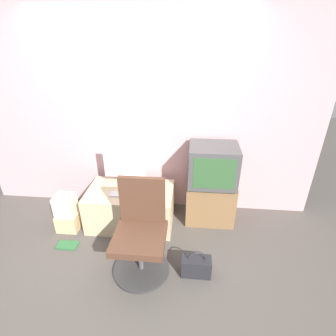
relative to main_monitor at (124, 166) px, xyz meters
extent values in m
plane|color=#4C4742|center=(0.19, -1.01, -0.74)|extent=(12.00, 12.00, 0.00)
cube|color=#CC9EA3|center=(0.19, 0.32, 0.56)|extent=(4.40, 0.05, 2.60)
cube|color=#CCB289|center=(0.08, -0.14, -0.50)|extent=(1.05, 0.63, 0.48)
cube|color=olive|center=(1.08, 0.04, -0.46)|extent=(0.60, 0.45, 0.56)
cylinder|color=silver|center=(0.00, 0.00, -0.25)|extent=(0.22, 0.22, 0.02)
cylinder|color=silver|center=(0.00, 0.00, -0.19)|extent=(0.09, 0.09, 0.10)
cube|color=silver|center=(0.00, 0.00, 0.05)|extent=(0.51, 0.01, 0.42)
cube|color=silver|center=(0.00, 0.00, 0.05)|extent=(0.49, 0.02, 0.39)
cube|color=silver|center=(0.04, -0.25, -0.25)|extent=(0.34, 0.11, 0.01)
ellipsoid|color=black|center=(0.29, -0.27, -0.25)|extent=(0.06, 0.04, 0.02)
cube|color=#474747|center=(1.07, 0.01, 0.06)|extent=(0.57, 0.45, 0.48)
cube|color=#335B33|center=(1.07, -0.21, 0.06)|extent=(0.47, 0.01, 0.38)
cylinder|color=#333333|center=(0.34, -0.91, -0.73)|extent=(0.58, 0.58, 0.03)
cylinder|color=#4C4C51|center=(0.34, -0.91, -0.53)|extent=(0.05, 0.05, 0.37)
cube|color=#513323|center=(0.34, -0.91, -0.31)|extent=(0.51, 0.51, 0.07)
cube|color=#513323|center=(0.34, -0.68, -0.02)|extent=(0.46, 0.05, 0.51)
cube|color=#D1B27F|center=(-0.67, -0.34, -0.63)|extent=(0.26, 0.23, 0.22)
cube|color=beige|center=(-0.67, -0.34, -0.39)|extent=(0.23, 0.22, 0.26)
cube|color=#232328|center=(0.91, -0.90, -0.64)|extent=(0.30, 0.15, 0.21)
torus|color=#232328|center=(0.91, -0.90, -0.52)|extent=(0.18, 0.01, 0.18)
cube|color=#2D6638|center=(-0.57, -0.65, -0.73)|extent=(0.24, 0.13, 0.02)
camera|label=1|loc=(0.80, -2.80, 1.46)|focal=28.00mm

